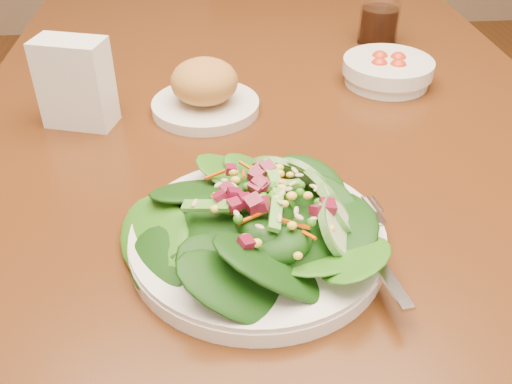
% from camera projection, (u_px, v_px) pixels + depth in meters
% --- Properties ---
extents(dining_table, '(0.90, 1.40, 0.75)m').
position_uv_depth(dining_table, '(271.00, 182.00, 0.88)').
color(dining_table, '#42200E').
rests_on(dining_table, ground_plane).
extents(chair_far, '(0.44, 0.44, 0.86)m').
position_uv_depth(chair_far, '(282.00, 72.00, 1.68)').
color(chair_far, '#34200D').
rests_on(chair_far, ground_plane).
extents(salad_plate, '(0.27, 0.27, 0.08)m').
position_uv_depth(salad_plate, '(267.00, 226.00, 0.59)').
color(salad_plate, white).
rests_on(salad_plate, dining_table).
extents(bread_plate, '(0.16, 0.16, 0.08)m').
position_uv_depth(bread_plate, '(205.00, 91.00, 0.83)').
color(bread_plate, white).
rests_on(bread_plate, dining_table).
extents(tomato_bowl, '(0.14, 0.14, 0.05)m').
position_uv_depth(tomato_bowl, '(387.00, 71.00, 0.92)').
color(tomato_bowl, white).
rests_on(tomato_bowl, dining_table).
extents(drinking_glass, '(0.07, 0.07, 0.13)m').
position_uv_depth(drinking_glass, '(380.00, 13.00, 1.05)').
color(drinking_glass, silver).
rests_on(drinking_glass, dining_table).
extents(napkin_holder, '(0.11, 0.08, 0.12)m').
position_uv_depth(napkin_holder, '(75.00, 81.00, 0.78)').
color(napkin_holder, white).
rests_on(napkin_holder, dining_table).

